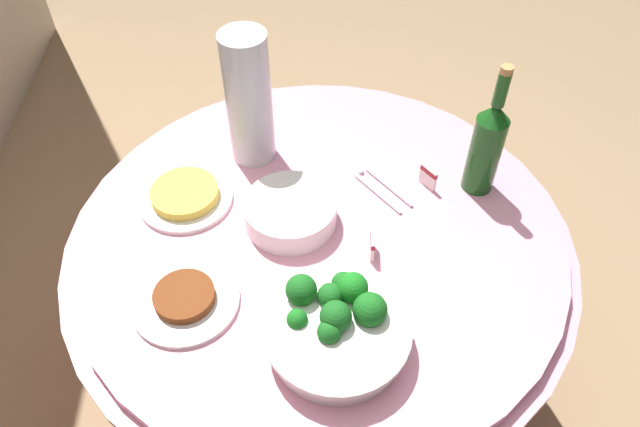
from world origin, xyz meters
TOP-DOWN VIEW (x-y plane):
  - ground_plane at (0.00, 0.00)m, footprint 6.00×6.00m
  - buffet_table at (0.00, 0.00)m, footprint 1.16×1.16m
  - broccoli_bowl at (-0.29, -0.02)m, footprint 0.28×0.28m
  - plate_stack at (0.03, 0.07)m, footprint 0.21×0.21m
  - wine_bottle at (0.12, -0.38)m, footprint 0.07×0.07m
  - decorative_fruit_vase at (0.26, 0.15)m, footprint 0.11×0.11m
  - serving_tongs at (0.11, -0.15)m, footprint 0.16×0.13m
  - food_plate_fried_egg at (0.11, 0.31)m, footprint 0.22×0.22m
  - food_plate_stir_fry at (-0.19, 0.28)m, footprint 0.22×0.22m
  - label_placard_front at (-0.08, -0.11)m, footprint 0.05×0.01m
  - label_placard_mid at (0.12, -0.27)m, footprint 0.05×0.03m

SIDE VIEW (x-z plane):
  - ground_plane at x=0.00m, z-range 0.00..0.00m
  - buffet_table at x=0.00m, z-range 0.01..0.75m
  - serving_tongs at x=0.11m, z-range 0.74..0.75m
  - food_plate_stir_fry at x=-0.19m, z-range 0.74..0.77m
  - food_plate_fried_egg at x=0.11m, z-range 0.74..0.77m
  - plate_stack at x=0.03m, z-range 0.74..0.80m
  - label_placard_front at x=-0.08m, z-range 0.74..0.80m
  - label_placard_mid at x=0.12m, z-range 0.74..0.80m
  - broccoli_bowl at x=-0.29m, z-range 0.73..0.84m
  - wine_bottle at x=0.12m, z-range 0.70..1.04m
  - decorative_fruit_vase at x=0.26m, z-range 0.72..1.06m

